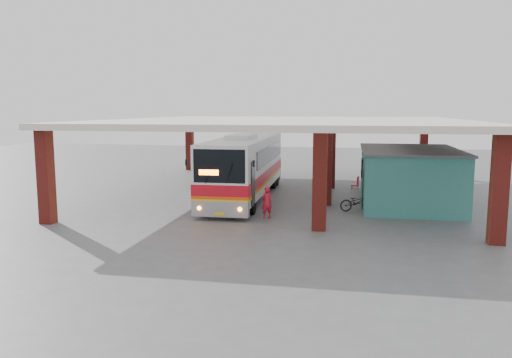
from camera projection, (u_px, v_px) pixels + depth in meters
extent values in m
plane|color=#515154|center=(264.00, 213.00, 25.41)|extent=(90.00, 90.00, 0.00)
cube|color=maroon|center=(320.00, 181.00, 21.64)|extent=(0.60, 0.60, 4.35)
cube|color=maroon|center=(326.00, 166.00, 27.47)|extent=(0.60, 0.60, 4.35)
cube|color=maroon|center=(331.00, 156.00, 33.31)|extent=(0.60, 0.60, 4.35)
cube|color=maroon|center=(46.00, 177.00, 22.97)|extent=(0.60, 0.60, 4.35)
cube|color=maroon|center=(190.00, 145.00, 43.40)|extent=(0.60, 0.60, 4.35)
cube|color=maroon|center=(499.00, 190.00, 19.37)|extent=(0.60, 0.60, 4.35)
cube|color=maroon|center=(423.00, 148.00, 39.80)|extent=(0.60, 0.60, 4.35)
cube|color=silver|center=(290.00, 122.00, 31.02)|extent=(21.00, 23.00, 0.30)
cube|color=#307478|center=(409.00, 178.00, 27.71)|extent=(5.00, 8.00, 3.00)
cube|color=#535353|center=(410.00, 150.00, 27.49)|extent=(5.20, 8.20, 0.12)
cube|color=#163C34|center=(363.00, 188.00, 26.78)|extent=(0.08, 0.95, 2.10)
cube|color=black|center=(362.00, 168.00, 29.59)|extent=(0.08, 1.20, 1.00)
cube|color=black|center=(362.00, 168.00, 29.60)|extent=(0.04, 1.30, 1.10)
cube|color=silver|center=(245.00, 163.00, 29.65)|extent=(3.02, 13.15, 3.05)
cube|color=silver|center=(242.00, 137.00, 28.35)|extent=(1.38, 3.30, 0.27)
cube|color=gray|center=(220.00, 208.00, 23.65)|extent=(2.76, 0.50, 0.76)
cube|color=red|center=(245.00, 173.00, 29.73)|extent=(3.06, 13.15, 0.55)
cube|color=#D74E0B|center=(245.00, 179.00, 29.78)|extent=(3.06, 13.15, 0.14)
cube|color=yellow|center=(245.00, 181.00, 29.79)|extent=(3.06, 13.15, 0.11)
cube|color=black|center=(219.00, 166.00, 23.21)|extent=(2.48, 0.16, 1.58)
cube|color=black|center=(226.00, 153.00, 30.65)|extent=(0.27, 9.82, 0.98)
cube|color=black|center=(270.00, 153.00, 30.20)|extent=(0.27, 9.82, 0.98)
cube|color=#FF5905|center=(209.00, 172.00, 23.28)|extent=(0.93, 0.07, 0.24)
sphere|color=orange|center=(199.00, 208.00, 23.58)|extent=(0.20, 0.20, 0.20)
sphere|color=orange|center=(240.00, 209.00, 23.26)|extent=(0.20, 0.20, 0.20)
cube|color=yellow|center=(219.00, 214.00, 23.45)|extent=(0.49, 0.04, 0.13)
cylinder|color=black|center=(206.00, 202.00, 25.58)|extent=(0.37, 1.10, 1.09)
cylinder|color=black|center=(251.00, 203.00, 25.19)|extent=(0.37, 1.10, 1.09)
cylinder|color=black|center=(239.00, 179.00, 33.78)|extent=(0.37, 1.10, 1.09)
cylinder|color=black|center=(273.00, 180.00, 33.39)|extent=(0.37, 1.10, 1.09)
cylinder|color=black|center=(243.00, 177.00, 35.16)|extent=(0.37, 1.10, 1.09)
cylinder|color=black|center=(276.00, 177.00, 34.78)|extent=(0.37, 1.10, 1.09)
imported|color=black|center=(357.00, 202.00, 25.93)|extent=(1.97, 1.23, 0.98)
imported|color=red|center=(267.00, 202.00, 24.24)|extent=(0.68, 0.63, 1.55)
cube|color=red|center=(355.00, 185.00, 33.10)|extent=(0.54, 0.54, 0.06)
cube|color=red|center=(358.00, 181.00, 32.98)|extent=(0.15, 0.45, 0.65)
cylinder|color=black|center=(352.00, 188.00, 33.02)|extent=(0.03, 0.03, 0.22)
cylinder|color=black|center=(357.00, 188.00, 32.88)|extent=(0.03, 0.03, 0.22)
cylinder|color=black|center=(353.00, 187.00, 33.36)|extent=(0.03, 0.03, 0.22)
cylinder|color=black|center=(358.00, 187.00, 33.21)|extent=(0.03, 0.03, 0.22)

